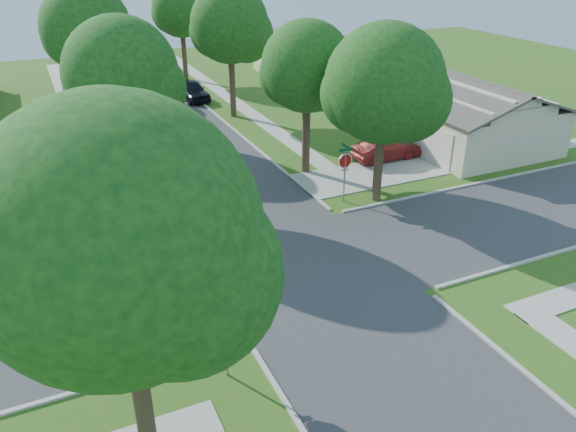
# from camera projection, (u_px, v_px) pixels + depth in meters

# --- Properties ---
(ground) EXTENTS (100.00, 100.00, 0.00)m
(ground) POSITION_uv_depth(u_px,v_px,m) (300.00, 267.00, 22.63)
(ground) COLOR #2D5F1A
(ground) RESTS_ON ground
(road_ns) EXTENTS (7.00, 100.00, 0.02)m
(road_ns) POSITION_uv_depth(u_px,v_px,m) (300.00, 266.00, 22.62)
(road_ns) COLOR #333335
(road_ns) RESTS_ON ground
(sidewalk_ne) EXTENTS (1.20, 40.00, 0.04)m
(sidewalk_ne) POSITION_uv_depth(u_px,v_px,m) (229.00, 98.00, 46.01)
(sidewalk_ne) COLOR #9E9B91
(sidewalk_ne) RESTS_ON ground
(sidewalk_nw) EXTENTS (1.20, 40.00, 0.04)m
(sidewalk_nw) POSITION_uv_depth(u_px,v_px,m) (73.00, 116.00, 41.46)
(sidewalk_nw) COLOR #9E9B91
(sidewalk_nw) RESTS_ON ground
(driveway) EXTENTS (8.80, 3.60, 0.05)m
(driveway) POSITION_uv_depth(u_px,v_px,m) (372.00, 174.00, 31.33)
(driveway) COLOR #9E9B91
(driveway) RESTS_ON ground
(stop_sign_sw) EXTENTS (1.05, 0.80, 2.98)m
(stop_sign_sw) POSITION_uv_depth(u_px,v_px,m) (224.00, 321.00, 16.15)
(stop_sign_sw) COLOR gray
(stop_sign_sw) RESTS_ON ground
(stop_sign_ne) EXTENTS (1.05, 0.80, 2.98)m
(stop_sign_ne) POSITION_uv_depth(u_px,v_px,m) (345.00, 163.00, 27.29)
(stop_sign_ne) COLOR gray
(stop_sign_ne) RESTS_ON ground
(tree_e_near) EXTENTS (4.97, 4.80, 8.28)m
(tree_e_near) POSITION_uv_depth(u_px,v_px,m) (308.00, 71.00, 29.18)
(tree_e_near) COLOR #38281C
(tree_e_near) RESTS_ON ground
(tree_e_mid) EXTENTS (5.59, 5.40, 9.21)m
(tree_e_mid) POSITION_uv_depth(u_px,v_px,m) (231.00, 28.00, 38.66)
(tree_e_mid) COLOR #38281C
(tree_e_mid) RESTS_ON ground
(tree_e_far) EXTENTS (5.17, 5.00, 8.72)m
(tree_e_far) POSITION_uv_depth(u_px,v_px,m) (181.00, 11.00, 49.34)
(tree_e_far) COLOR #38281C
(tree_e_far) RESTS_ON ground
(tree_w_near) EXTENTS (5.38, 5.20, 8.97)m
(tree_w_near) POSITION_uv_depth(u_px,v_px,m) (123.00, 79.00, 25.47)
(tree_w_near) COLOR #38281C
(tree_w_near) RESTS_ON ground
(tree_w_mid) EXTENTS (5.80, 5.60, 9.56)m
(tree_w_mid) POSITION_uv_depth(u_px,v_px,m) (88.00, 33.00, 35.05)
(tree_w_mid) COLOR #38281C
(tree_w_mid) RESTS_ON ground
(tree_w_far) EXTENTS (4.76, 4.60, 8.04)m
(tree_w_far) POSITION_uv_depth(u_px,v_px,m) (70.00, 23.00, 46.04)
(tree_w_far) COLOR #38281C
(tree_w_far) RESTS_ON ground
(tree_sw_corner) EXTENTS (6.21, 6.00, 9.55)m
(tree_sw_corner) POSITION_uv_depth(u_px,v_px,m) (122.00, 250.00, 11.36)
(tree_sw_corner) COLOR #38281C
(tree_sw_corner) RESTS_ON ground
(tree_ne_corner) EXTENTS (5.80, 5.60, 8.66)m
(tree_ne_corner) POSITION_uv_depth(u_px,v_px,m) (385.00, 89.00, 25.91)
(tree_ne_corner) COLOR #38281C
(tree_ne_corner) RESTS_ON ground
(house_ne_near) EXTENTS (8.42, 13.60, 4.23)m
(house_ne_near) POSITION_uv_depth(u_px,v_px,m) (446.00, 113.00, 36.84)
(house_ne_near) COLOR beige
(house_ne_near) RESTS_ON ground
(house_ne_far) EXTENTS (8.42, 13.60, 4.23)m
(house_ne_far) POSITION_uv_depth(u_px,v_px,m) (320.00, 62.00, 51.46)
(house_ne_far) COLOR beige
(house_ne_far) RESTS_ON ground
(car_driveway) EXTENTS (4.14, 1.49, 1.36)m
(car_driveway) POSITION_uv_depth(u_px,v_px,m) (386.00, 149.00, 33.06)
(car_driveway) COLOR #561211
(car_driveway) RESTS_ON ground
(car_curb_east) EXTENTS (2.25, 4.68, 1.54)m
(car_curb_east) POSITION_uv_depth(u_px,v_px,m) (192.00, 90.00, 45.19)
(car_curb_east) COLOR black
(car_curb_east) RESTS_ON ground
(car_curb_west) EXTENTS (2.05, 4.77, 1.37)m
(car_curb_west) POSITION_uv_depth(u_px,v_px,m) (122.00, 80.00, 48.73)
(car_curb_west) COLOR black
(car_curb_west) RESTS_ON ground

